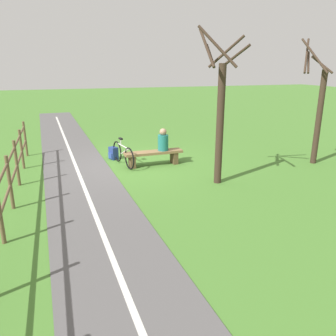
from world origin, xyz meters
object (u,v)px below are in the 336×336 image
Objects in this scene: bench at (153,155)px; backpack at (113,153)px; bicycle at (123,154)px; tree_far_right at (318,108)px; person_seated at (163,141)px; tree_mid_field at (220,113)px.

backpack is (1.12, -1.14, -0.12)m from bench.
bench is 1.12× the size of bicycle.
tree_far_right is (-5.07, 1.43, 1.49)m from bench.
backpack is at bearing -38.99° from person_seated.
bench is 2.65× the size of person_seated.
person_seated is at bearing -68.44° from tree_mid_field.
tree_mid_field is (-1.20, 2.19, 1.60)m from bench.
bicycle is at bearing -14.53° from person_seated.
bicycle is (0.94, -0.31, 0.04)m from bench.
backpack is (1.46, -1.14, -0.57)m from person_seated.
tree_mid_field is at bearing 29.60° from bicycle.
bicycle is at bearing -16.14° from tree_far_right.
person_seated is 0.42× the size of bicycle.
tree_far_right reaches higher than person_seated.
bench is 0.99m from bicycle.
bench is at bearing 0.00° from person_seated.
person_seated is at bearing 65.50° from bicycle.
person_seated reaches higher than bicycle.
bench is 0.48× the size of tree_far_right.
backpack is at bearing -55.12° from tree_mid_field.
tree_mid_field is 3.95m from tree_far_right.
tree_mid_field is (-2.32, 3.33, 1.72)m from backpack.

